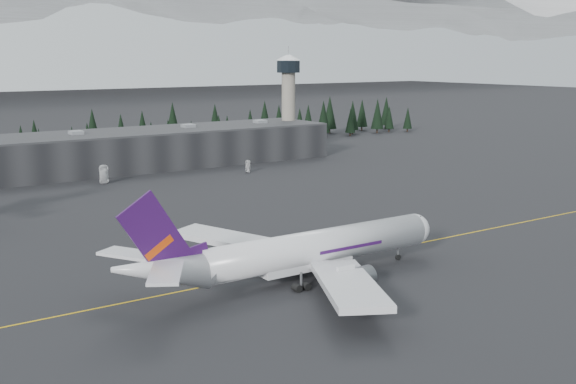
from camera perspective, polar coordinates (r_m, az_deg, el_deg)
ground at (r=139.07m, az=4.71°, el=-4.91°), size 1400.00×1400.00×0.00m
taxiline at (r=137.59m, az=5.24°, el=-5.09°), size 400.00×0.40×0.02m
terminal at (r=245.65m, az=-14.11°, el=3.13°), size 160.00×30.00×12.60m
control_tower at (r=281.75m, az=0.03°, el=7.87°), size 10.00×10.00×37.70m
treeline at (r=280.23m, az=-16.81°, el=4.14°), size 360.00×20.00×15.00m
jet_main at (r=120.29m, az=0.35°, el=-4.80°), size 62.52×57.75×18.39m
gse_vehicle_a at (r=220.90m, az=-14.33°, el=0.85°), size 3.71×6.12×1.59m
gse_vehicle_b at (r=235.01m, az=-3.15°, el=1.72°), size 4.37×3.65×1.41m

